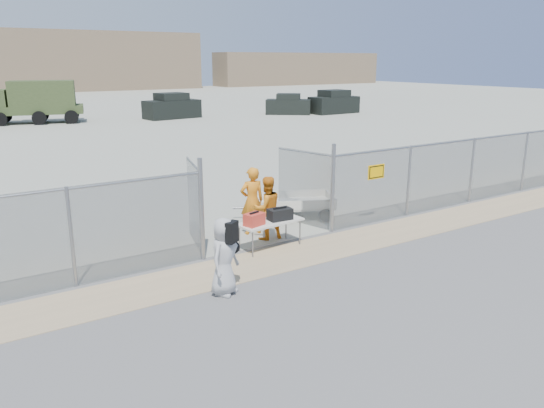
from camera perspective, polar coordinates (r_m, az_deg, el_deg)
ground at (r=12.51m, az=4.98°, el=-6.91°), size 160.00×160.00×0.00m
tarmac_inside at (r=51.85m, az=-24.86°, el=8.67°), size 160.00×80.00×0.01m
dirt_strip at (r=13.26m, az=2.34°, el=-5.52°), size 44.00×1.60×0.01m
distant_hills at (r=87.98m, az=-25.44°, el=13.70°), size 140.00×6.00×9.00m
chain_link_fence at (r=13.71m, az=0.00°, el=0.00°), size 40.00×0.20×2.20m
folding_table at (r=13.64m, az=-0.20°, el=-3.30°), size 1.78×0.87×0.73m
orange_bag at (r=13.15m, az=-1.92°, el=-1.66°), size 0.56×0.45×0.31m
black_duffel at (r=13.60m, az=0.85°, el=-1.10°), size 0.63×0.39×0.29m
security_worker_left at (r=14.60m, az=-2.15°, el=0.33°), size 0.76×0.56×1.90m
security_worker_right at (r=14.20m, az=-0.56°, el=-0.44°), size 0.91×0.74×1.73m
visitor at (r=10.93m, az=-5.18°, el=-5.63°), size 0.96×0.87×1.64m
utility_trailer at (r=16.28m, az=2.34°, el=-0.19°), size 3.47×2.70×0.75m
military_truck at (r=44.71m, az=-24.04°, el=9.97°), size 7.08×4.03×3.18m
parked_vehicle_near at (r=45.15m, az=-10.72°, el=10.31°), size 4.71×2.58×2.03m
parked_vehicle_mid at (r=47.84m, az=1.78°, el=10.67°), size 4.18×3.81×1.77m
parked_vehicle_far at (r=48.98m, az=6.68°, el=10.84°), size 4.57×2.19×2.04m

